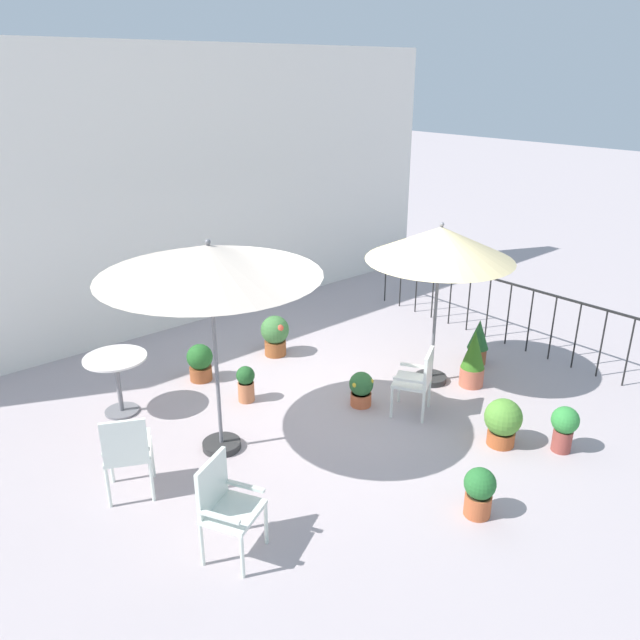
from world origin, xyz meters
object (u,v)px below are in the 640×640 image
object	(u,v)px
patio_chair_2	(127,450)
potted_plant_0	(564,426)
potted_plant_5	(200,362)
potted_plant_6	(479,491)
potted_plant_8	(275,334)
patio_chair_0	(224,502)
potted_plant_2	(478,341)
potted_plant_4	(246,383)
potted_plant_3	(503,421)
patio_umbrella_0	(209,262)
potted_plant_7	(361,388)
potted_plant_1	(473,359)
cafe_table_0	(117,374)
patio_umbrella_1	(440,245)
patio_chair_1	(418,378)

from	to	relation	value
patio_chair_2	potted_plant_0	bearing A→B (deg)	-31.05
potted_plant_5	potted_plant_6	size ratio (longest dim) A/B	1.02
potted_plant_8	patio_chair_0	bearing A→B (deg)	-133.24
patio_chair_0	potted_plant_2	size ratio (longest dim) A/B	1.37
potted_plant_6	potted_plant_4	bearing A→B (deg)	96.82
potted_plant_3	potted_plant_8	world-z (taller)	potted_plant_8
potted_plant_2	potted_plant_5	bearing A→B (deg)	146.51
potted_plant_6	potted_plant_8	xyz separation A→B (m)	(0.76, 4.24, 0.07)
potted_plant_3	potted_plant_5	xyz separation A→B (m)	(-1.77, 3.70, -0.03)
patio_umbrella_0	potted_plant_6	size ratio (longest dim) A/B	4.77
potted_plant_7	potted_plant_5	bearing A→B (deg)	120.91
potted_plant_1	potted_plant_4	distance (m)	3.08
patio_chair_0	potted_plant_0	distance (m)	3.94
potted_plant_4	potted_plant_8	bearing A→B (deg)	37.49
cafe_table_0	potted_plant_4	bearing A→B (deg)	-30.23
patio_umbrella_0	potted_plant_4	distance (m)	2.26
potted_plant_4	potted_plant_8	world-z (taller)	potted_plant_8
patio_umbrella_0	potted_plant_5	size ratio (longest dim) A/B	4.65
potted_plant_8	patio_umbrella_0	bearing A→B (deg)	-141.21
potted_plant_2	potted_plant_8	world-z (taller)	potted_plant_2
patio_chair_0	patio_chair_2	distance (m)	1.33
potted_plant_7	potted_plant_6	bearing A→B (deg)	-105.90
cafe_table_0	potted_plant_3	size ratio (longest dim) A/B	1.34
cafe_table_0	potted_plant_8	size ratio (longest dim) A/B	1.24
patio_chair_0	potted_plant_5	size ratio (longest dim) A/B	1.78
patio_chair_2	potted_plant_6	bearing A→B (deg)	-45.78
patio_umbrella_1	cafe_table_0	distance (m)	4.39
patio_umbrella_1	potted_plant_0	xyz separation A→B (m)	(-0.21, -2.08, -1.64)
potted_plant_0	potted_plant_8	xyz separation A→B (m)	(-0.89, 4.20, 0.02)
patio_chair_0	potted_plant_8	world-z (taller)	patio_chair_0
potted_plant_3	potted_plant_0	bearing A→B (deg)	-51.81
patio_umbrella_1	potted_plant_3	bearing A→B (deg)	-111.87
potted_plant_6	potted_plant_7	size ratio (longest dim) A/B	1.12
potted_plant_6	patio_umbrella_0	bearing A→B (deg)	115.51
potted_plant_0	potted_plant_2	bearing A→B (deg)	59.78
cafe_table_0	potted_plant_2	world-z (taller)	cafe_table_0
patio_chair_1	potted_plant_3	size ratio (longest dim) A/B	1.50
potted_plant_2	potted_plant_7	world-z (taller)	potted_plant_2
potted_plant_1	potted_plant_2	distance (m)	0.73
cafe_table_0	patio_chair_1	xyz separation A→B (m)	(2.80, -2.47, -0.04)
patio_umbrella_1	potted_plant_3	xyz separation A→B (m)	(-0.62, -1.56, -1.65)
potted_plant_8	potted_plant_7	bearing A→B (deg)	-93.15
potted_plant_7	patio_chair_0	bearing A→B (deg)	-158.29
cafe_table_0	potted_plant_2	xyz separation A→B (m)	(4.58, -2.10, -0.18)
potted_plant_0	potted_plant_3	distance (m)	0.67
cafe_table_0	patio_chair_1	bearing A→B (deg)	-41.37
patio_umbrella_0	potted_plant_0	size ratio (longest dim) A/B	4.47
patio_umbrella_0	potted_plant_4	world-z (taller)	patio_umbrella_0
patio_chair_2	patio_umbrella_1	bearing A→B (deg)	-4.82
patio_umbrella_1	potted_plant_1	distance (m)	1.65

